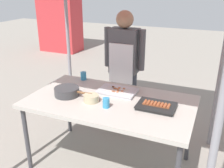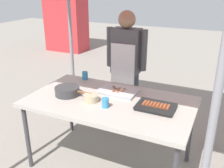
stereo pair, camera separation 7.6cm
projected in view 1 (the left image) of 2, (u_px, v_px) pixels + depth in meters
name	position (u px, v px, depth m)	size (l,w,h in m)	color
ground_plane	(110.00, 163.00, 2.75)	(18.00, 18.00, 0.00)	gray
stall_table	(110.00, 105.00, 2.49)	(1.60, 0.90, 0.75)	#B7B2A8
tray_grilled_sausages	(156.00, 106.00, 2.31)	(0.35, 0.25, 0.05)	black
tray_meat_skewers	(118.00, 91.00, 2.63)	(0.39, 0.26, 0.04)	silver
cooking_wok	(67.00, 91.00, 2.56)	(0.41, 0.25, 0.09)	#38383A
condiment_bowl	(91.00, 98.00, 2.43)	(0.15, 0.15, 0.07)	#BFB28C
drink_cup_near_edge	(83.00, 76.00, 2.97)	(0.07, 0.07, 0.09)	#338CBF
drink_cup_by_wok	(106.00, 103.00, 2.31)	(0.06, 0.06, 0.09)	#338CBF
vendor_woman	(124.00, 62.00, 3.15)	(0.52, 0.22, 1.51)	#333842
neighbor_stall_left	(59.00, 13.00, 6.92)	(1.07, 0.66, 2.06)	#C63338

